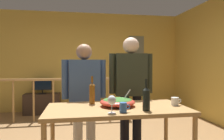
{
  "coord_description": "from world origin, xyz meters",
  "views": [
    {
      "loc": [
        -0.26,
        -3.16,
        1.29
      ],
      "look_at": [
        0.18,
        -0.58,
        1.22
      ],
      "focal_mm": 33.64,
      "sensor_mm": 36.0,
      "label": 1
    }
  ],
  "objects_px": {
    "wine_glass": "(112,101)",
    "mug_white": "(175,101)",
    "flat_screen_tv": "(42,85)",
    "wine_bottle_amber": "(92,93)",
    "serving_table": "(117,114)",
    "person_standing_right": "(131,84)",
    "stair_railing": "(74,93)",
    "person_standing_left": "(84,90)",
    "tv_console": "(42,104)",
    "wine_bottle_dark": "(146,98)",
    "salad_bowl": "(118,102)",
    "mug_blue": "(123,107)",
    "framed_picture": "(136,45)"
  },
  "relations": [
    {
      "from": "person_standing_right",
      "to": "mug_blue",
      "type": "bearing_deg",
      "value": 75.18
    },
    {
      "from": "flat_screen_tv",
      "to": "mug_blue",
      "type": "height_order",
      "value": "mug_blue"
    },
    {
      "from": "tv_console",
      "to": "wine_glass",
      "type": "distance_m",
      "value": 3.93
    },
    {
      "from": "wine_bottle_dark",
      "to": "person_standing_left",
      "type": "height_order",
      "value": "person_standing_left"
    },
    {
      "from": "tv_console",
      "to": "person_standing_right",
      "type": "bearing_deg",
      "value": -59.03
    },
    {
      "from": "mug_blue",
      "to": "mug_white",
      "type": "xyz_separation_m",
      "value": [
        0.66,
        0.24,
        -0.0
      ]
    },
    {
      "from": "wine_glass",
      "to": "mug_blue",
      "type": "bearing_deg",
      "value": 7.23
    },
    {
      "from": "tv_console",
      "to": "wine_bottle_amber",
      "type": "distance_m",
      "value": 3.41
    },
    {
      "from": "flat_screen_tv",
      "to": "wine_bottle_amber",
      "type": "xyz_separation_m",
      "value": [
        1.05,
        -3.14,
        0.2
      ]
    },
    {
      "from": "framed_picture",
      "to": "tv_console",
      "type": "xyz_separation_m",
      "value": [
        -2.61,
        -0.29,
        -1.59
      ]
    },
    {
      "from": "salad_bowl",
      "to": "mug_blue",
      "type": "bearing_deg",
      "value": -90.37
    },
    {
      "from": "flat_screen_tv",
      "to": "wine_bottle_amber",
      "type": "height_order",
      "value": "wine_bottle_amber"
    },
    {
      "from": "mug_white",
      "to": "person_standing_right",
      "type": "xyz_separation_m",
      "value": [
        -0.34,
        0.69,
        0.14
      ]
    },
    {
      "from": "wine_bottle_dark",
      "to": "wine_glass",
      "type": "bearing_deg",
      "value": -170.98
    },
    {
      "from": "wine_glass",
      "to": "person_standing_right",
      "type": "xyz_separation_m",
      "value": [
        0.44,
        0.94,
        0.06
      ]
    },
    {
      "from": "stair_railing",
      "to": "flat_screen_tv",
      "type": "relative_size",
      "value": 7.26
    },
    {
      "from": "person_standing_right",
      "to": "mug_white",
      "type": "bearing_deg",
      "value": 120.49
    },
    {
      "from": "person_standing_right",
      "to": "framed_picture",
      "type": "bearing_deg",
      "value": -103.34
    },
    {
      "from": "tv_console",
      "to": "person_standing_right",
      "type": "distance_m",
      "value": 3.28
    },
    {
      "from": "wine_bottle_amber",
      "to": "person_standing_right",
      "type": "bearing_deg",
      "value": 36.39
    },
    {
      "from": "serving_table",
      "to": "salad_bowl",
      "type": "distance_m",
      "value": 0.14
    },
    {
      "from": "person_standing_right",
      "to": "stair_railing",
      "type": "bearing_deg",
      "value": -62.89
    },
    {
      "from": "wine_glass",
      "to": "mug_white",
      "type": "bearing_deg",
      "value": 17.89
    },
    {
      "from": "framed_picture",
      "to": "wine_bottle_dark",
      "type": "relative_size",
      "value": 1.58
    },
    {
      "from": "flat_screen_tv",
      "to": "person_standing_right",
      "type": "bearing_deg",
      "value": -58.74
    },
    {
      "from": "serving_table",
      "to": "person_standing_right",
      "type": "bearing_deg",
      "value": 63.54
    },
    {
      "from": "mug_white",
      "to": "wine_bottle_amber",
      "type": "bearing_deg",
      "value": 164.71
    },
    {
      "from": "serving_table",
      "to": "wine_bottle_amber",
      "type": "height_order",
      "value": "wine_bottle_amber"
    },
    {
      "from": "wine_glass",
      "to": "person_standing_right",
      "type": "height_order",
      "value": "person_standing_right"
    },
    {
      "from": "salad_bowl",
      "to": "mug_white",
      "type": "relative_size",
      "value": 3.23
    },
    {
      "from": "salad_bowl",
      "to": "mug_blue",
      "type": "distance_m",
      "value": 0.3
    },
    {
      "from": "stair_railing",
      "to": "flat_screen_tv",
      "type": "height_order",
      "value": "stair_railing"
    },
    {
      "from": "mug_white",
      "to": "framed_picture",
      "type": "bearing_deg",
      "value": 80.44
    },
    {
      "from": "flat_screen_tv",
      "to": "person_standing_left",
      "type": "height_order",
      "value": "person_standing_left"
    },
    {
      "from": "person_standing_right",
      "to": "salad_bowl",
      "type": "bearing_deg",
      "value": 67.11
    },
    {
      "from": "serving_table",
      "to": "wine_glass",
      "type": "xyz_separation_m",
      "value": [
        -0.11,
        -0.27,
        0.2
      ]
    },
    {
      "from": "tv_console",
      "to": "mug_blue",
      "type": "distance_m",
      "value": 3.94
    },
    {
      "from": "framed_picture",
      "to": "serving_table",
      "type": "bearing_deg",
      "value": -109.34
    },
    {
      "from": "wine_glass",
      "to": "wine_bottle_dark",
      "type": "bearing_deg",
      "value": 9.02
    },
    {
      "from": "stair_railing",
      "to": "person_standing_right",
      "type": "relative_size",
      "value": 2.11
    },
    {
      "from": "wine_glass",
      "to": "framed_picture",
      "type": "bearing_deg",
      "value": 70.53
    },
    {
      "from": "stair_railing",
      "to": "wine_glass",
      "type": "bearing_deg",
      "value": -82.27
    },
    {
      "from": "serving_table",
      "to": "person_standing_right",
      "type": "distance_m",
      "value": 0.79
    },
    {
      "from": "salad_bowl",
      "to": "wine_glass",
      "type": "bearing_deg",
      "value": -110.55
    },
    {
      "from": "wine_glass",
      "to": "person_standing_left",
      "type": "height_order",
      "value": "person_standing_left"
    },
    {
      "from": "tv_console",
      "to": "mug_white",
      "type": "height_order",
      "value": "mug_white"
    },
    {
      "from": "flat_screen_tv",
      "to": "person_standing_right",
      "type": "relative_size",
      "value": 0.29
    },
    {
      "from": "stair_railing",
      "to": "person_standing_left",
      "type": "xyz_separation_m",
      "value": [
        0.17,
        -1.99,
        0.3
      ]
    },
    {
      "from": "flat_screen_tv",
      "to": "wine_glass",
      "type": "bearing_deg",
      "value": -71.71
    },
    {
      "from": "tv_console",
      "to": "salad_bowl",
      "type": "relative_size",
      "value": 2.29
    }
  ]
}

